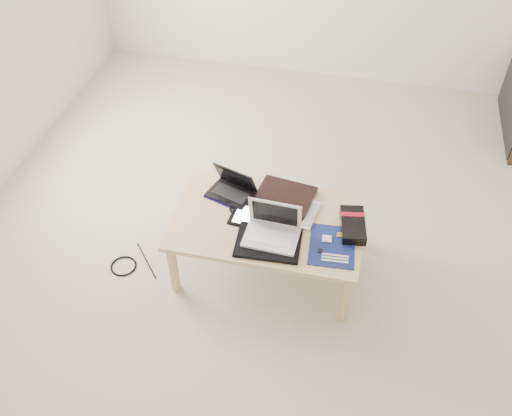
% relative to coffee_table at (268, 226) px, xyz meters
% --- Properties ---
extents(ground, '(4.00, 4.00, 0.00)m').
position_rel_coffee_table_xyz_m(ground, '(-0.02, 0.35, -0.35)').
color(ground, beige).
rests_on(ground, ground).
extents(coffee_table, '(1.10, 0.70, 0.40)m').
position_rel_coffee_table_xyz_m(coffee_table, '(0.00, 0.00, 0.00)').
color(coffee_table, tan).
rests_on(coffee_table, ground).
extents(book, '(0.37, 0.33, 0.03)m').
position_rel_coffee_table_xyz_m(book, '(0.06, 0.19, 0.07)').
color(book, black).
rests_on(book, coffee_table).
extents(netbook, '(0.32, 0.27, 0.19)m').
position_rel_coffee_table_xyz_m(netbook, '(-0.26, 0.17, 0.09)').
color(netbook, black).
rests_on(netbook, coffee_table).
extents(tablet, '(0.26, 0.21, 0.01)m').
position_rel_coffee_table_xyz_m(tablet, '(-0.10, -0.01, 0.05)').
color(tablet, black).
rests_on(tablet, coffee_table).
extents(remote, '(0.09, 0.25, 0.02)m').
position_rel_coffee_table_xyz_m(remote, '(0.24, 0.08, 0.06)').
color(remote, silver).
rests_on(remote, coffee_table).
extents(neoprene_sleeve, '(0.37, 0.28, 0.02)m').
position_rel_coffee_table_xyz_m(neoprene_sleeve, '(0.04, -0.18, 0.06)').
color(neoprene_sleeve, black).
rests_on(neoprene_sleeve, coffee_table).
extents(white_laptop, '(0.31, 0.22, 0.22)m').
position_rel_coffee_table_xyz_m(white_laptop, '(0.05, -0.13, 0.11)').
color(white_laptop, silver).
rests_on(white_laptop, neoprene_sleeve).
extents(motherboard, '(0.27, 0.33, 0.01)m').
position_rel_coffee_table_xyz_m(motherboard, '(0.39, -0.13, 0.05)').
color(motherboard, '#0B114A').
rests_on(motherboard, coffee_table).
extents(gpu_box, '(0.18, 0.29, 0.06)m').
position_rel_coffee_table_xyz_m(gpu_box, '(0.48, 0.04, 0.08)').
color(gpu_box, black).
rests_on(gpu_box, coffee_table).
extents(cable_coil, '(0.13, 0.13, 0.01)m').
position_rel_coffee_table_xyz_m(cable_coil, '(-0.19, 0.05, 0.06)').
color(cable_coil, black).
rests_on(cable_coil, coffee_table).
extents(floor_cable_coil, '(0.20, 0.20, 0.01)m').
position_rel_coffee_table_xyz_m(floor_cable_coil, '(-0.88, -0.21, -0.35)').
color(floor_cable_coil, black).
rests_on(floor_cable_coil, ground).
extents(floor_cable_trail, '(0.22, 0.26, 0.01)m').
position_rel_coffee_table_xyz_m(floor_cable_trail, '(-0.75, -0.14, -0.35)').
color(floor_cable_trail, black).
rests_on(floor_cable_trail, ground).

